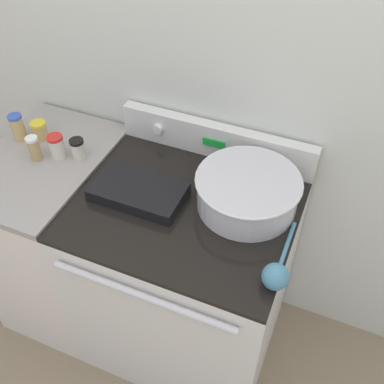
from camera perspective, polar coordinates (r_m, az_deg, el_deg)
name	(u,v)px	position (r m, az deg, el deg)	size (l,w,h in m)	color
kitchen_wall	(225,75)	(1.71, 4.17, 14.55)	(8.00, 0.05, 2.50)	silver
stove_range	(186,278)	(1.99, -0.74, -10.91)	(0.81, 0.71, 0.92)	silver
control_panel	(216,140)	(1.81, 3.10, 6.58)	(0.81, 0.07, 0.14)	silver
side_counter	(63,234)	(2.23, -16.11, -5.16)	(0.47, 0.68, 0.93)	silver
mixing_bowl	(248,190)	(1.60, 7.07, 0.20)	(0.38, 0.38, 0.13)	silver
casserole_dish	(139,191)	(1.66, -6.81, 0.13)	(0.34, 0.19, 0.05)	black
ladle	(276,275)	(1.42, 10.65, -10.27)	(0.09, 0.31, 0.09)	teal
spice_jar_black_cap	(78,149)	(1.85, -14.29, 5.37)	(0.06, 0.06, 0.08)	beige
spice_jar_red_cap	(57,147)	(1.87, -16.79, 5.55)	(0.06, 0.06, 0.10)	beige
spice_jar_white_cap	(34,148)	(1.88, -19.42, 5.28)	(0.05, 0.05, 0.10)	tan
spice_jar_yellow_cap	(40,130)	(2.00, -18.80, 7.45)	(0.06, 0.06, 0.08)	tan
spice_jar_blue_cap	(18,127)	(2.01, -21.25, 7.68)	(0.06, 0.06, 0.12)	tan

